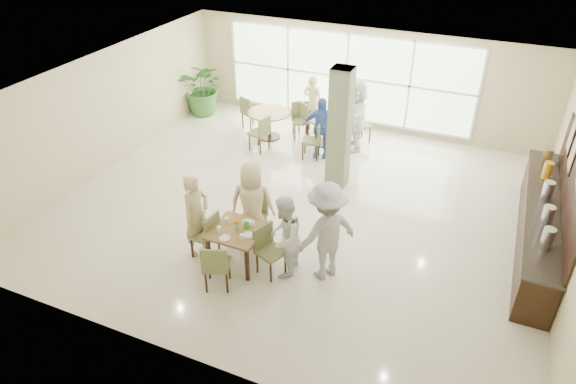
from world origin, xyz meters
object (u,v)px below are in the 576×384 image
at_px(main_table, 237,234).
at_px(teen_right, 284,237).
at_px(teen_left, 196,215).
at_px(round_table_right, 327,124).
at_px(buffet_counter, 540,223).
at_px(adult_b, 356,115).
at_px(round_table_left, 269,118).
at_px(teen_far, 252,204).
at_px(teen_standing, 326,232).
at_px(adult_a, 321,128).
at_px(adult_standing, 313,102).
at_px(potted_plant, 204,88).

xyz_separation_m(main_table, teen_right, (0.89, 0.08, 0.14)).
bearing_deg(teen_left, round_table_right, 4.62).
distance_m(round_table_right, buffet_counter, 5.85).
bearing_deg(adult_b, round_table_right, -107.29).
xyz_separation_m(round_table_right, adult_b, (0.75, 0.05, 0.37)).
height_order(round_table_left, round_table_right, same).
xyz_separation_m(buffet_counter, teen_far, (-5.09, -2.04, 0.33)).
bearing_deg(teen_standing, adult_a, -121.43).
relative_size(teen_far, teen_standing, 0.93).
bearing_deg(adult_standing, round_table_left, 54.86).
height_order(round_table_right, teen_right, teen_right).
bearing_deg(teen_far, teen_standing, 153.09).
relative_size(teen_left, adult_b, 0.88).
xyz_separation_m(teen_standing, adult_a, (-1.67, 4.26, -0.16)).
bearing_deg(adult_a, teen_far, -102.96).
relative_size(teen_far, adult_a, 1.12).
distance_m(teen_right, adult_standing, 6.25).
height_order(adult_a, adult_standing, adult_a).
height_order(round_table_right, adult_standing, adult_standing).
relative_size(main_table, adult_a, 0.58).
relative_size(adult_a, adult_b, 0.84).
distance_m(main_table, teen_standing, 1.64).
height_order(buffet_counter, teen_left, buffet_counter).
height_order(main_table, adult_standing, adult_standing).
bearing_deg(main_table, adult_standing, 98.26).
bearing_deg(potted_plant, adult_standing, 5.24).
height_order(round_table_left, adult_b, adult_b).
xyz_separation_m(teen_far, teen_standing, (1.61, -0.36, 0.06)).
bearing_deg(adult_b, round_table_left, -103.18).
distance_m(teen_right, adult_b, 5.29).
height_order(buffet_counter, adult_a, buffet_counter).
bearing_deg(adult_b, teen_right, -17.43).
relative_size(potted_plant, adult_b, 0.87).
height_order(buffet_counter, adult_b, buffet_counter).
relative_size(teen_far, adult_b, 0.94).
bearing_deg(round_table_right, teen_far, -88.10).
relative_size(round_table_left, round_table_right, 1.10).
bearing_deg(adult_a, main_table, -102.72).
height_order(main_table, teen_right, teen_right).
relative_size(main_table, round_table_right, 0.88).
xyz_separation_m(round_table_left, teen_left, (0.89, -5.04, 0.24)).
height_order(teen_left, adult_b, adult_b).
distance_m(buffet_counter, adult_standing, 6.82).
bearing_deg(teen_left, teen_standing, -70.77).
bearing_deg(adult_standing, teen_right, 111.28).
relative_size(teen_left, teen_standing, 0.87).
relative_size(main_table, adult_standing, 0.59).
xyz_separation_m(potted_plant, teen_left, (3.35, -5.76, 0.01)).
relative_size(main_table, teen_standing, 0.49).
distance_m(round_table_left, potted_plant, 2.57).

